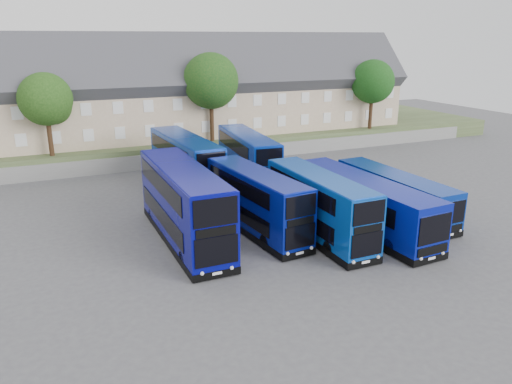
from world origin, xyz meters
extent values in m
plane|color=#4C4C51|center=(0.00, 0.00, 0.00)|extent=(120.00, 120.00, 0.00)
cube|color=slate|center=(0.00, 24.00, 0.75)|extent=(70.00, 0.40, 1.50)
cube|color=#41512D|center=(0.00, 34.00, 1.00)|extent=(80.00, 20.00, 2.00)
cube|color=tan|center=(-18.00, 30.00, 5.00)|extent=(6.00, 8.00, 6.00)
cube|color=brown|center=(-16.50, 30.00, 11.84)|extent=(0.60, 0.90, 1.40)
cube|color=tan|center=(-12.00, 30.00, 5.00)|extent=(6.00, 8.00, 6.00)
cube|color=#323237|center=(-12.00, 30.00, 8.00)|extent=(6.00, 10.40, 10.40)
cube|color=brown|center=(-10.50, 30.00, 11.84)|extent=(0.60, 0.90, 1.40)
cube|color=tan|center=(-6.00, 30.00, 5.00)|extent=(6.00, 8.00, 6.00)
cube|color=#323237|center=(-6.00, 30.00, 8.00)|extent=(6.00, 10.40, 10.40)
cube|color=brown|center=(-4.50, 30.00, 11.84)|extent=(0.60, 0.90, 1.40)
cube|color=tan|center=(0.00, 30.00, 5.00)|extent=(6.00, 8.00, 6.00)
cube|color=#323237|center=(0.00, 30.00, 8.00)|extent=(6.00, 10.40, 10.40)
cube|color=brown|center=(1.50, 30.00, 11.84)|extent=(0.60, 0.90, 1.40)
cube|color=tan|center=(6.00, 30.00, 5.00)|extent=(6.00, 8.00, 6.00)
cube|color=#323237|center=(6.00, 30.00, 8.00)|extent=(6.00, 10.40, 10.40)
cube|color=brown|center=(7.50, 30.00, 11.84)|extent=(0.60, 0.90, 1.40)
cube|color=tan|center=(12.00, 30.00, 5.00)|extent=(6.00, 8.00, 6.00)
cube|color=#323237|center=(12.00, 30.00, 8.00)|extent=(6.00, 10.40, 10.40)
cube|color=brown|center=(13.50, 30.00, 11.84)|extent=(0.60, 0.90, 1.40)
cube|color=tan|center=(18.00, 30.00, 5.00)|extent=(6.00, 8.00, 6.00)
cube|color=#323237|center=(18.00, 30.00, 8.00)|extent=(6.00, 10.40, 10.40)
cube|color=brown|center=(19.50, 30.00, 11.84)|extent=(0.60, 0.90, 1.40)
cube|color=tan|center=(24.00, 30.00, 5.00)|extent=(6.00, 8.00, 6.00)
cube|color=#323237|center=(24.00, 30.00, 8.00)|extent=(6.00, 10.40, 10.40)
cube|color=brown|center=(25.50, 30.00, 11.84)|extent=(0.60, 0.90, 1.40)
cube|color=#06097D|center=(-7.05, 4.86, 2.60)|extent=(2.78, 12.12, 4.49)
cube|color=black|center=(-7.05, 4.86, 0.30)|extent=(2.82, 12.16, 0.45)
cube|color=black|center=(-7.03, -1.22, 1.71)|extent=(2.45, 0.07, 1.65)
cube|color=black|center=(-7.03, -1.22, 3.91)|extent=(2.45, 0.07, 1.54)
cylinder|color=black|center=(-8.26, 1.00, 0.50)|extent=(0.30, 1.00, 1.00)
cube|color=navy|center=(-2.18, 4.46, 2.24)|extent=(3.35, 10.52, 3.79)
cube|color=black|center=(-2.18, 4.46, 0.30)|extent=(3.39, 10.57, 0.45)
cube|color=black|center=(-1.68, -0.72, 1.46)|extent=(2.05, 0.26, 1.41)
cube|color=black|center=(-1.68, -0.72, 3.34)|extent=(2.05, 0.26, 1.32)
cylinder|color=black|center=(-2.91, 1.40, 0.50)|extent=(0.40, 1.02, 1.00)
cube|color=#083EA4|center=(1.14, 1.94, 2.27)|extent=(2.43, 10.46, 3.83)
cube|color=black|center=(1.14, 1.94, 0.30)|extent=(2.47, 10.50, 0.45)
cube|color=black|center=(1.17, -3.31, 1.47)|extent=(2.08, 0.07, 1.43)
cube|color=black|center=(1.17, -3.31, 3.37)|extent=(2.08, 0.07, 1.33)
cylinder|color=black|center=(0.12, -1.09, 0.50)|extent=(0.30, 1.00, 1.00)
cube|color=navy|center=(-3.75, 15.79, 2.47)|extent=(3.32, 11.63, 4.25)
cube|color=black|center=(-3.75, 15.79, 0.30)|extent=(3.36, 11.67, 0.45)
cube|color=black|center=(-3.39, 10.02, 1.62)|extent=(2.31, 0.20, 1.57)
cube|color=black|center=(-3.39, 10.02, 3.71)|extent=(2.31, 0.20, 1.46)
cylinder|color=black|center=(-4.68, 12.18, 0.50)|extent=(0.36, 1.02, 1.00)
cube|color=#082FA2|center=(2.00, 15.78, 2.37)|extent=(3.44, 11.16, 4.05)
cube|color=black|center=(2.00, 15.78, 0.30)|extent=(3.48, 11.21, 0.45)
cube|color=black|center=(1.52, 10.28, 1.55)|extent=(2.19, 0.25, 1.50)
cube|color=black|center=(1.52, 10.28, 3.55)|extent=(2.19, 0.25, 1.40)
cylinder|color=black|center=(0.62, 12.60, 0.50)|extent=(0.39, 1.02, 1.00)
cube|color=#07148F|center=(4.61, 2.03, 1.95)|extent=(3.36, 13.02, 3.20)
cube|color=black|center=(4.61, 2.03, 0.30)|extent=(3.40, 13.06, 0.45)
cube|color=black|center=(4.95, -4.44, 2.20)|extent=(2.39, 0.19, 1.72)
cylinder|color=black|center=(3.65, -2.28, 0.50)|extent=(0.35, 1.01, 1.00)
cube|color=navy|center=(8.48, 3.50, 1.72)|extent=(2.61, 11.25, 2.73)
cube|color=black|center=(8.48, 3.50, 0.30)|extent=(2.65, 11.29, 0.45)
cube|color=black|center=(8.62, -2.13, 1.91)|extent=(2.03, 0.11, 1.49)
cylinder|color=black|center=(7.55, 0.07, 0.50)|extent=(0.32, 1.01, 1.00)
cylinder|color=#382314|center=(-14.00, 25.00, 3.88)|extent=(0.44, 0.44, 3.75)
sphere|color=#1A3D10|center=(-14.00, 25.00, 7.25)|extent=(4.80, 4.80, 4.80)
sphere|color=#1A3D10|center=(-13.40, 25.40, 6.50)|extent=(3.30, 3.30, 3.30)
cylinder|color=#382314|center=(2.00, 25.50, 4.25)|extent=(0.44, 0.44, 4.50)
sphere|color=#103E13|center=(2.00, 25.50, 8.30)|extent=(5.76, 5.76, 5.76)
sphere|color=#103E13|center=(2.60, 25.90, 7.40)|extent=(3.96, 3.96, 3.96)
cylinder|color=#382314|center=(22.00, 25.00, 4.00)|extent=(0.44, 0.44, 4.00)
sphere|color=#153D10|center=(22.00, 25.00, 7.60)|extent=(5.12, 5.12, 5.12)
sphere|color=#153D10|center=(22.60, 25.40, 6.80)|extent=(3.52, 3.52, 3.52)
cylinder|color=#382314|center=(28.00, 32.00, 4.12)|extent=(0.44, 0.44, 4.25)
sphere|color=#16380F|center=(28.00, 32.00, 7.95)|extent=(5.44, 5.44, 5.44)
sphere|color=#16380F|center=(28.60, 32.40, 7.10)|extent=(3.74, 3.74, 3.74)
camera|label=1|loc=(-15.01, -24.41, 12.61)|focal=35.00mm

